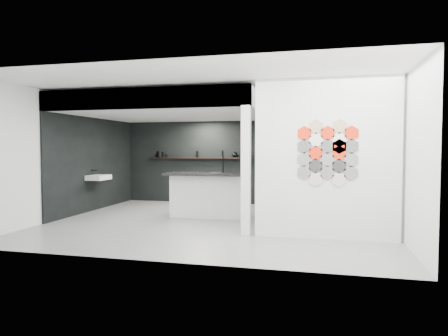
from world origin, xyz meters
The scene contains 17 objects.
floor centered at (0.00, 0.00, -0.01)m, with size 7.00×6.00×0.01m, color slate.
partition_panel centered at (2.23, -1.00, 1.40)m, with size 2.45×0.15×2.80m, color silver.
bay_clad_back centered at (-1.30, 2.97, 1.18)m, with size 4.40×0.04×2.35m, color black.
bay_clad_left centered at (-3.47, 1.00, 1.18)m, with size 0.04×4.00×2.35m, color black.
bulkhead centered at (-1.30, 1.00, 2.55)m, with size 4.40×4.00×0.40m, color silver.
corner_column centered at (0.82, -1.00, 1.18)m, with size 0.16×0.16×2.35m, color silver.
fascia_beam centered at (-1.30, -0.92, 2.55)m, with size 4.40×0.16×0.40m, color silver.
wall_basin centered at (-3.24, 0.80, 0.85)m, with size 0.40×0.60×0.12m, color silver.
display_shelf centered at (-1.20, 2.87, 1.30)m, with size 3.00×0.15×0.04m, color black.
kitchen_island centered at (-0.35, 0.68, 0.52)m, with size 1.96×0.94×1.55m.
stockpot centered at (-2.46, 2.87, 1.40)m, with size 0.20×0.20×0.17m, color black.
kettle centered at (-0.20, 2.87, 1.39)m, with size 0.17×0.17×0.15m, color black.
glass_bowl centered at (0.12, 2.87, 1.37)m, with size 0.14×0.14×0.10m, color gray.
glass_vase centered at (0.15, 2.87, 1.39)m, with size 0.09×0.09×0.13m, color gray.
bottle_dark centered at (-1.31, 2.87, 1.41)m, with size 0.07×0.07×0.18m, color black.
utensil_cup centered at (-2.26, 2.87, 1.37)m, with size 0.07×0.07×0.09m, color black.
hex_tile_cluster centered at (2.26, -1.09, 1.50)m, with size 1.04×0.02×1.16m.
Camera 1 is at (2.11, -8.13, 1.58)m, focal length 32.00 mm.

